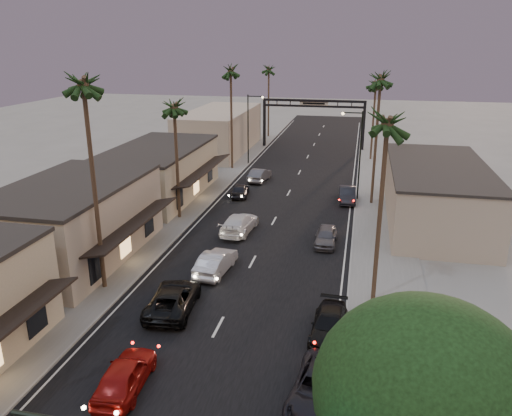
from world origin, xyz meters
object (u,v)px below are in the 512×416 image
at_px(palm_lb, 82,78).
at_px(palm_lc, 174,102).
at_px(oncoming_silver, 216,262).
at_px(curbside_black, 329,325).
at_px(curbside_near, 320,388).
at_px(palm_far, 269,67).
at_px(oncoming_red, 125,375).
at_px(palm_ra, 388,116).
at_px(oncoming_pickup, 173,299).
at_px(palm_ld, 231,68).
at_px(arch, 314,111).
at_px(palm_rc, 376,81).
at_px(streetlight_right, 358,148).
at_px(palm_rb, 381,75).
at_px(corner_tree, 426,400).
at_px(streetlight_left, 250,124).

relative_size(palm_lb, palm_lc, 1.25).
bearing_deg(oncoming_silver, curbside_black, 147.97).
height_order(palm_lc, curbside_near, palm_lc).
height_order(palm_lc, palm_far, palm_far).
relative_size(palm_lb, curbside_black, 3.28).
bearing_deg(oncoming_red, curbside_black, -148.22).
distance_m(palm_ra, oncoming_pickup, 16.31).
bearing_deg(palm_lc, palm_ld, 90.00).
bearing_deg(arch, palm_rc, -34.89).
xyz_separation_m(arch, streetlight_right, (6.92, -25.00, -0.20)).
bearing_deg(palm_rc, palm_rb, -90.00).
distance_m(palm_lb, palm_rc, 45.48).
bearing_deg(palm_lb, palm_rb, 51.98).
bearing_deg(arch, oncoming_red, -92.73).
xyz_separation_m(palm_rb, oncoming_red, (-11.31, -30.98, -11.64)).
distance_m(corner_tree, palm_ra, 17.45).
height_order(corner_tree, curbside_black, corner_tree).
relative_size(streetlight_left, palm_rc, 0.74).
xyz_separation_m(corner_tree, palm_far, (-17.78, 70.55, 5.46)).
bearing_deg(palm_ra, corner_tree, -86.97).
height_order(corner_tree, arch, corner_tree).
bearing_deg(palm_far, streetlight_left, -86.05).
bearing_deg(palm_ra, palm_rc, 90.00).
bearing_deg(corner_tree, palm_far, 104.14).
bearing_deg(curbside_near, oncoming_silver, 131.86).
height_order(corner_tree, oncoming_silver, corner_tree).
xyz_separation_m(palm_lb, palm_far, (0.30, 56.00, -1.94)).
height_order(corner_tree, palm_ld, palm_ld).
height_order(streetlight_left, oncoming_red, streetlight_left).
bearing_deg(palm_far, oncoming_red, -85.09).
relative_size(palm_lb, palm_rb, 1.07).
bearing_deg(palm_lb, palm_far, 89.69).
relative_size(palm_rb, oncoming_silver, 3.00).
bearing_deg(palm_rc, oncoming_pickup, -105.05).
bearing_deg(oncoming_pickup, palm_rc, -110.57).
distance_m(streetlight_right, oncoming_silver, 21.72).
relative_size(oncoming_pickup, curbside_black, 1.18).
bearing_deg(palm_ra, oncoming_pickup, -162.45).
height_order(palm_lb, palm_far, palm_lb).
relative_size(streetlight_left, palm_lb, 0.59).
height_order(palm_rb, oncoming_pickup, palm_rb).
height_order(palm_lb, curbside_near, palm_lb).
height_order(palm_ra, palm_rc, palm_ra).
height_order(corner_tree, streetlight_right, streetlight_right).
distance_m(arch, palm_lc, 35.41).
relative_size(corner_tree, streetlight_right, 0.98).
relative_size(palm_ra, oncoming_red, 2.91).
distance_m(oncoming_red, oncoming_pickup, 7.28).
relative_size(oncoming_red, oncoming_pickup, 0.83).
distance_m(palm_lb, curbside_near, 21.05).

